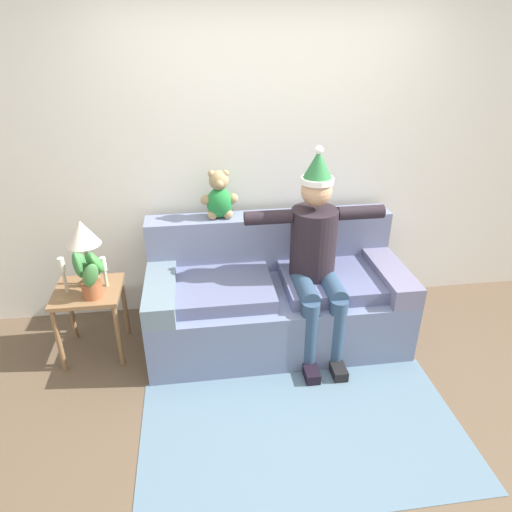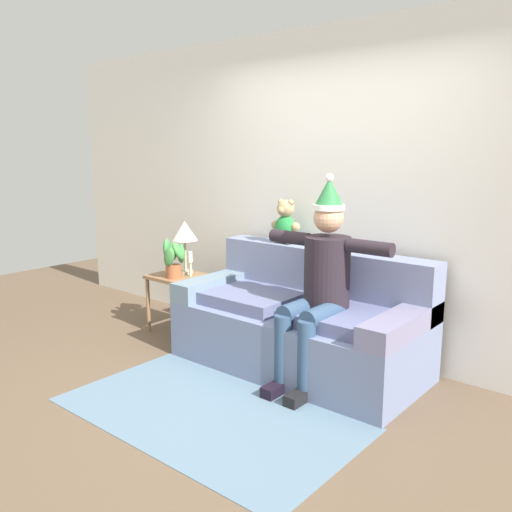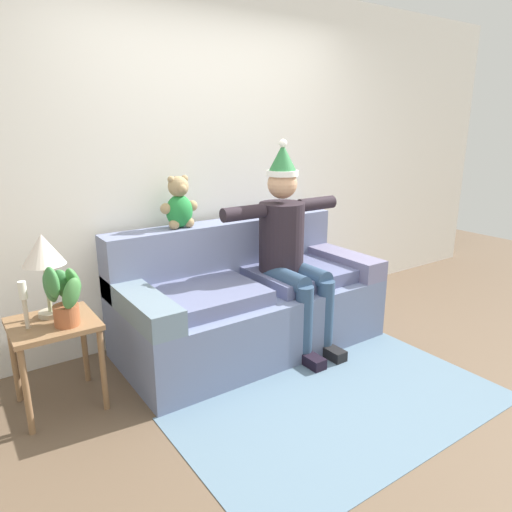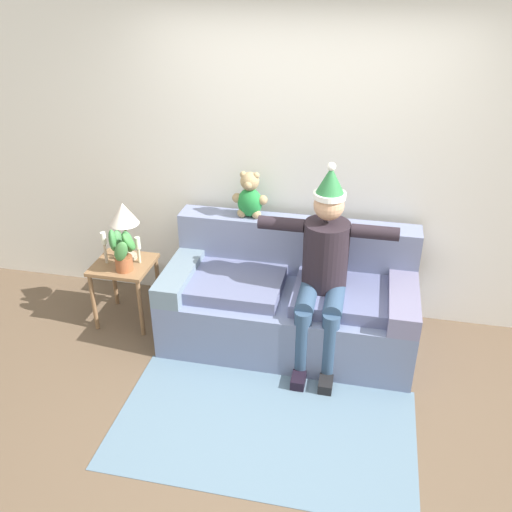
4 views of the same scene
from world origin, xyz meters
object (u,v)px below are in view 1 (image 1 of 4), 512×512
at_px(candle_short, 104,268).
at_px(potted_plant, 89,273).
at_px(couch, 275,295).
at_px(side_table, 89,301).
at_px(candle_tall, 63,271).
at_px(person_seated, 316,253).
at_px(table_lamp, 82,236).
at_px(teddy_bear, 219,197).

bearing_deg(candle_short, potted_plant, -118.49).
xyz_separation_m(couch, side_table, (-1.39, -0.05, 0.10)).
bearing_deg(candle_tall, person_seated, -3.11).
relative_size(side_table, candle_tall, 1.98).
height_order(side_table, table_lamp, table_lamp).
bearing_deg(candle_tall, potted_plant, -21.43).
bearing_deg(teddy_bear, candle_tall, -162.28).
height_order(teddy_bear, candle_tall, teddy_bear).
relative_size(couch, side_table, 3.56).
xyz_separation_m(couch, potted_plant, (-1.33, -0.15, 0.38)).
distance_m(table_lamp, candle_tall, 0.28).
bearing_deg(person_seated, potted_plant, 179.21).
relative_size(couch, candle_short, 8.42).
bearing_deg(couch, teddy_bear, 143.73).
bearing_deg(table_lamp, teddy_bear, 14.28).
height_order(teddy_bear, side_table, teddy_bear).
bearing_deg(candle_tall, teddy_bear, 17.72).
xyz_separation_m(couch, person_seated, (0.27, -0.17, 0.44)).
bearing_deg(table_lamp, candle_short, -23.08).
relative_size(potted_plant, candle_short, 1.59).
bearing_deg(teddy_bear, candle_short, -160.81).
distance_m(couch, potted_plant, 1.39).
xyz_separation_m(table_lamp, candle_tall, (-0.15, -0.11, -0.21)).
xyz_separation_m(person_seated, teddy_bear, (-0.66, 0.46, 0.30)).
relative_size(teddy_bear, candle_tall, 1.38).
relative_size(teddy_bear, table_lamp, 0.76).
relative_size(couch, candle_tall, 7.04).
height_order(person_seated, side_table, person_seated).
xyz_separation_m(candle_tall, candle_short, (0.27, 0.06, -0.03)).
xyz_separation_m(potted_plant, candle_tall, (-0.19, 0.08, -0.00)).
distance_m(teddy_bear, candle_tall, 1.24).
relative_size(teddy_bear, potted_plant, 1.04).
xyz_separation_m(person_seated, side_table, (-1.66, 0.12, -0.34)).
distance_m(teddy_bear, candle_short, 1.00).
bearing_deg(candle_short, teddy_bear, 19.19).
xyz_separation_m(side_table, potted_plant, (0.06, -0.10, 0.28)).
bearing_deg(person_seated, side_table, 175.96).
bearing_deg(potted_plant, teddy_bear, 24.93).
distance_m(couch, table_lamp, 1.50).
bearing_deg(side_table, teddy_bear, 18.88).
bearing_deg(candle_tall, couch, 2.80).
distance_m(person_seated, table_lamp, 1.66).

